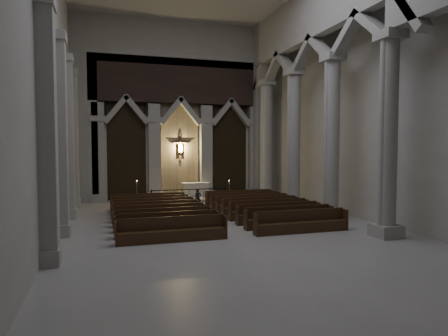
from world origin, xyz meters
name	(u,v)px	position (x,y,z in m)	size (l,w,h in m)	color
room	(234,47)	(0.00, 0.00, 7.60)	(24.00, 24.10, 12.00)	#A3A09A
sanctuary_wall	(180,102)	(0.00, 11.54, 6.62)	(14.00, 0.77, 12.00)	#A6A49B
right_arcade	(335,57)	(5.50, 1.33, 7.83)	(1.00, 24.00, 12.00)	#A6A49B
left_pilasters	(65,139)	(-6.75, 3.50, 3.91)	(0.60, 13.00, 8.03)	#A6A49B
sanctuary_step	(184,199)	(0.00, 10.60, 0.07)	(8.50, 2.60, 0.15)	#A6A49B
altar	(195,189)	(0.94, 11.14, 0.62)	(1.85, 0.74, 0.94)	#BBB5A4
altar_rail	(189,194)	(0.00, 8.83, 0.62)	(4.76, 0.09, 0.93)	black
candle_stand_left	(137,197)	(-3.13, 9.82, 0.40)	(0.25, 0.25, 1.46)	olive
candle_stand_right	(229,195)	(2.82, 9.38, 0.36)	(0.23, 0.23, 1.33)	olive
pews	(214,213)	(0.00, 3.15, 0.30)	(9.58, 8.28, 0.93)	black
worshipper	(198,198)	(0.17, 7.17, 0.54)	(0.40, 0.26, 1.09)	black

